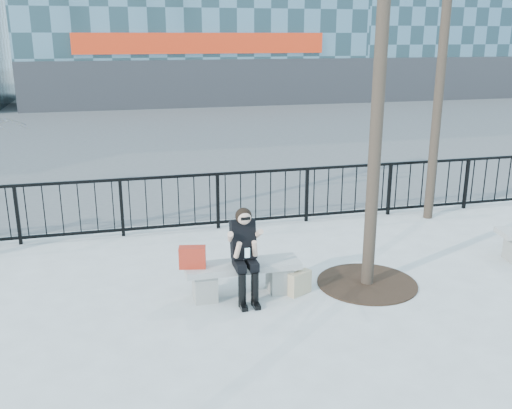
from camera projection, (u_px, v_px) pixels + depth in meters
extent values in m
plane|color=#9D9C98|center=(243.00, 294.00, 8.24)|extent=(120.00, 120.00, 0.00)
cube|color=#474747|center=(157.00, 131.00, 22.18)|extent=(60.00, 23.00, 0.01)
cube|color=black|center=(207.00, 175.00, 10.72)|extent=(14.00, 0.05, 0.05)
cube|color=black|center=(208.00, 223.00, 11.00)|extent=(14.00, 0.05, 0.05)
cube|color=#2D2D30|center=(204.00, 84.00, 29.01)|extent=(18.00, 0.08, 2.40)
cube|color=red|center=(203.00, 43.00, 28.38)|extent=(12.60, 0.12, 1.00)
cube|color=#2D2D30|center=(494.00, 78.00, 33.00)|extent=(16.00, 0.08, 2.40)
cylinder|color=black|center=(383.00, 23.00, 7.52)|extent=(0.18, 0.18, 7.50)
cylinder|color=black|center=(444.00, 41.00, 10.72)|extent=(0.18, 0.18, 7.00)
cylinder|color=black|center=(367.00, 283.00, 8.59)|extent=(1.50, 1.50, 0.02)
cube|color=slate|center=(205.00, 286.00, 8.06)|extent=(0.32, 0.38, 0.40)
cube|color=slate|center=(279.00, 278.00, 8.32)|extent=(0.32, 0.38, 0.40)
cube|color=gray|center=(243.00, 266.00, 8.12)|extent=(1.65, 0.46, 0.09)
cube|color=#AA2515|center=(192.00, 257.00, 7.91)|extent=(0.40, 0.24, 0.30)
cube|color=beige|center=(300.00, 283.00, 8.22)|extent=(0.38, 0.29, 0.34)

